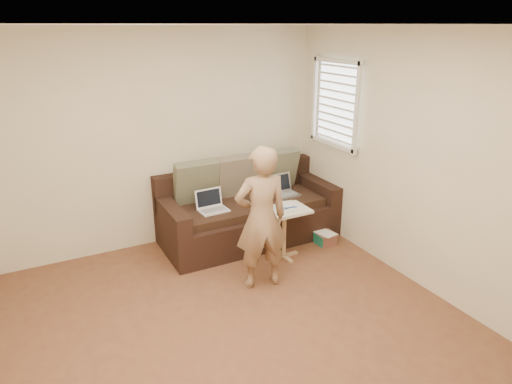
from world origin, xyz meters
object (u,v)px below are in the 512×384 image
Objects in this scene: sofa at (249,208)px; drinking_glass at (270,204)px; laptop_white at (214,211)px; side_table at (284,233)px; striped_box at (325,238)px; laptop_silver at (285,196)px; person at (261,218)px.

sofa is 18.33× the size of drinking_glass.
side_table is (0.66, -0.53, -0.22)m from laptop_white.
drinking_glass is at bearing 177.45° from striped_box.
drinking_glass is 0.99m from striped_box.
sofa is 0.65m from side_table.
sofa reaches higher than side_table.
laptop_silver is 0.71m from side_table.
person is 2.50× the size of side_table.
sofa is 0.59m from drinking_glass.
sofa is 1.03m from striped_box.
laptop_silver is 0.73m from drinking_glass.
laptop_white is at bearing 159.86° from striped_box.
striped_box is (1.17, 0.46, -0.69)m from person.
drinking_glass is (0.51, -0.44, 0.15)m from laptop_white.
laptop_white is at bearing 179.02° from laptop_silver.
drinking_glass reaches higher than laptop_silver.
sofa is at bearing 143.57° from striped_box.
laptop_silver is 0.24× the size of person.
drinking_glass is at bearing 150.47° from side_table.
person is at bearing -142.05° from side_table.
laptop_white is 0.98m from person.
laptop_silver reaches higher than striped_box.
side_table is at bearing -133.14° from person.
drinking_glass is at bearing -139.96° from laptop_silver.
striped_box is (1.30, -0.48, -0.44)m from laptop_white.
striped_box is (0.79, -0.04, -0.59)m from drinking_glass.
sofa is 6.07× the size of laptop_silver.
person is (-0.39, -1.04, 0.34)m from sofa.
sofa is at bearing -101.63° from person.
laptop_silver is at bearing -5.50° from sofa.
side_table is at bearing -125.89° from laptop_silver.
laptop_white is (-1.02, -0.05, 0.00)m from laptop_silver.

